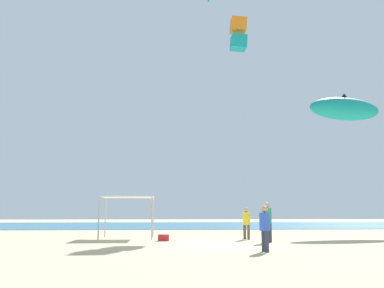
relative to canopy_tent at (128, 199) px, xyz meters
The scene contains 9 objects.
ground 6.59m from the canopy_tent, 45.24° to the right, with size 110.00×110.00×0.10m, color #D1BA8C.
ocean_strip 21.32m from the canopy_tent, 78.11° to the left, with size 110.00×21.04×0.03m, color teal.
canopy_tent is the anchor object (origin of this frame).
person_near_tent 6.66m from the canopy_tent, 12.23° to the right, with size 0.40×0.40×1.66m.
person_leftmost 10.17m from the canopy_tent, 54.96° to the right, with size 0.40×0.45×1.69m.
person_rightmost 7.94m from the canopy_tent, 27.66° to the right, with size 0.47×0.45×1.91m.
cooler_box 3.56m from the canopy_tent, 47.10° to the right, with size 0.57×0.37×0.35m.
kite_box_orange 18.59m from the canopy_tent, 49.31° to the left, with size 1.32×1.25×2.69m.
kite_inflatable_teal 17.58m from the canopy_tent, 20.58° to the left, with size 6.02×3.01×2.12m.
Camera 1 is at (-2.31, -20.02, 1.52)m, focal length 40.38 mm.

